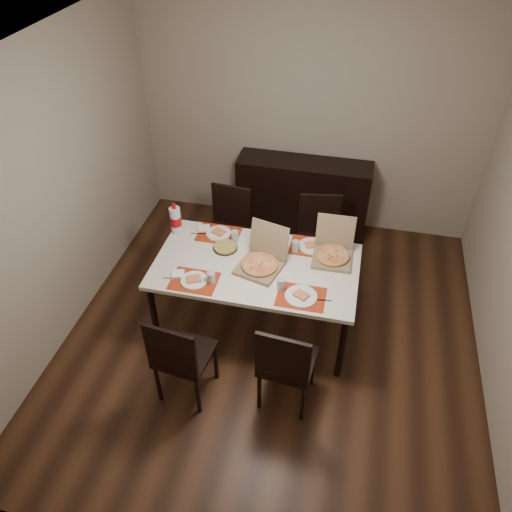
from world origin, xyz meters
name	(u,v)px	position (x,y,z in m)	size (l,w,h in m)	color
ground	(271,337)	(0.00, 0.00, -0.01)	(3.80, 4.00, 0.02)	#422414
room_walls	(286,151)	(0.00, 0.43, 1.73)	(3.84, 4.02, 2.62)	gray
sideboard	(302,197)	(0.00, 1.78, 0.45)	(1.50, 0.40, 0.90)	black
dining_table	(256,270)	(-0.18, 0.14, 0.68)	(1.80, 1.00, 0.75)	beige
chair_near_left	(180,356)	(-0.58, -0.80, 0.51)	(0.47, 0.47, 0.93)	black
chair_near_right	(286,363)	(0.24, -0.68, 0.51)	(0.45, 0.45, 0.93)	black
chair_far_left	(228,226)	(-0.67, 0.96, 0.51)	(0.45, 0.45, 0.93)	black
chair_far_right	(319,235)	(0.28, 1.00, 0.51)	(0.48, 0.48, 0.93)	black
setting_near_left	(197,279)	(-0.63, -0.18, 0.77)	(0.47, 0.30, 0.11)	#AF280B
setting_near_right	(296,293)	(0.22, -0.16, 0.77)	(0.47, 0.30, 0.11)	#AF280B
setting_far_left	(221,234)	(-0.60, 0.48, 0.77)	(0.48, 0.30, 0.11)	#AF280B
setting_far_right	(307,246)	(0.23, 0.47, 0.77)	(0.44, 0.30, 0.11)	#AF280B
napkin_loose	(256,271)	(-0.16, 0.05, 0.76)	(0.12, 0.11, 0.02)	white
pizza_box_center	(261,262)	(-0.13, 0.12, 0.81)	(0.45, 0.48, 0.36)	#80684A
pizza_box_right	(333,252)	(0.46, 0.39, 0.81)	(0.35, 0.39, 0.35)	#80684A
faina_plate	(225,247)	(-0.51, 0.30, 0.76)	(0.23, 0.23, 0.03)	black
dip_bowl	(264,253)	(-0.14, 0.29, 0.77)	(0.12, 0.12, 0.03)	white
soda_bottle	(176,220)	(-1.03, 0.45, 0.89)	(0.11, 0.11, 0.32)	silver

